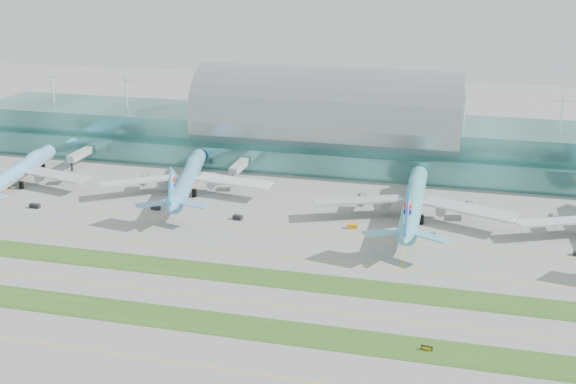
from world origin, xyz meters
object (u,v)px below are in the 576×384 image
(airliner_a, at_px, (18,170))
(taxiway_sign_east, at_px, (427,348))
(airliner_c, at_px, (414,200))
(airliner_b, at_px, (188,177))
(terminal, at_px, (328,131))

(airliner_a, xyz_separation_m, taxiway_sign_east, (173.00, -89.55, -5.79))
(taxiway_sign_east, bearing_deg, airliner_c, 107.01)
(airliner_a, height_order, airliner_c, airliner_c)
(airliner_c, relative_size, taxiway_sign_east, 28.98)
(airliner_a, height_order, taxiway_sign_east, airliner_a)
(airliner_b, relative_size, taxiway_sign_east, 27.26)
(airliner_a, bearing_deg, taxiway_sign_east, -35.36)
(airliner_c, xyz_separation_m, taxiway_sign_east, (11.20, -90.55, -6.43))
(airliner_a, height_order, airliner_b, airliner_b)
(airliner_c, bearing_deg, airliner_a, 179.35)
(airliner_a, distance_m, airliner_b, 72.24)
(airliner_b, xyz_separation_m, taxiway_sign_east, (101.18, -97.30, -6.07))
(terminal, relative_size, airliner_c, 4.12)
(airliner_c, distance_m, taxiway_sign_east, 91.47)
(taxiway_sign_east, bearing_deg, airliner_b, 146.08)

